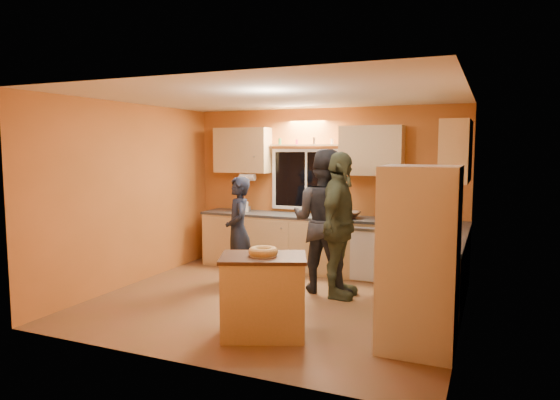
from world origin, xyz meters
The scene contains 14 objects.
ground centered at (0.00, 0.00, 0.00)m, with size 4.50×4.50×0.00m, color brown.
room_shell centered at (0.12, 0.41, 1.62)m, with size 4.54×4.04×2.61m.
back_counter centered at (0.01, 1.70, 0.45)m, with size 4.23×0.62×0.90m.
right_counter centered at (1.95, 0.50, 0.45)m, with size 0.62×1.84×0.90m.
refrigerator centered at (1.89, -0.80, 0.90)m, with size 0.72×0.70×1.80m, color silver.
island centered at (0.36, -1.09, 0.43)m, with size 1.05×0.89×0.86m.
bundt_pastry centered at (0.36, -1.09, 0.90)m, with size 0.31×0.31×0.09m, color tan.
person_left centered at (-0.83, 0.59, 0.78)m, with size 0.57×0.37×1.56m, color black.
person_center centered at (0.42, 0.74, 0.98)m, with size 0.95×0.74×1.95m, color black.
person_right centered at (0.68, 0.55, 0.96)m, with size 1.12×0.47×1.92m, color #2E3320.
mixing_bowl centered at (0.48, 1.66, 0.95)m, with size 0.41×0.41×0.10m, color black.
utensil_crock centered at (-1.30, 1.69, 0.99)m, with size 0.14×0.14×0.17m, color beige.
potted_plant centered at (2.01, 0.16, 1.03)m, with size 0.24×0.21×0.27m, color gray.
red_box centered at (1.98, 0.32, 0.94)m, with size 0.16×0.12×0.07m, color #A81930.
Camera 1 is at (2.52, -5.68, 1.97)m, focal length 32.00 mm.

